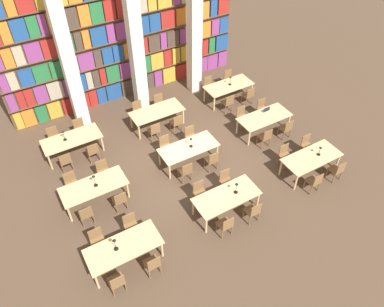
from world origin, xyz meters
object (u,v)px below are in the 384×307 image
object	(u,v)px
desk_lamp_2	(320,149)
desk_lamp_5	(63,134)
chair_5	(200,192)
chair_16	(186,171)
pillar_right	(194,29)
reading_table_6	(72,140)
desk_lamp_0	(115,242)
chair_9	(285,155)
chair_33	(209,85)
laptop	(265,110)
chair_30	(177,122)
chair_3	(131,225)
chair_7	(226,180)
chair_17	(166,146)
chair_18	(212,160)
chair_11	(307,145)
chair_19	(191,136)
desk_lamp_1	(236,186)
reading_table_3	(94,187)
chair_12	(86,214)
chair_20	(265,137)
chair_25	(54,137)
pillar_center	(136,44)
desk_lamp_3	(94,179)
chair_32	(228,103)
chair_13	(71,183)
chair_8	(314,181)
chair_10	(337,170)
chair_1	(98,240)
chair_22	(286,128)
chair_4	(226,225)
chair_34	(249,95)
chair_29	(138,110)
chair_35	(229,79)
chair_26	(93,151)
reading_table_4	(188,149)
reading_table_5	(264,118)
chair_14	(120,200)
chair_24	(66,161)
reading_table_0	(124,248)
chair_0	(117,282)
desk_lamp_4	(191,141)
chair_2	(153,264)
reading_table_1	(226,197)
chair_23	(262,108)

from	to	relation	value
desk_lamp_2	desk_lamp_5	distance (m)	9.37
chair_5	chair_16	world-z (taller)	same
pillar_right	reading_table_6	world-z (taller)	pillar_right
desk_lamp_0	chair_9	bearing A→B (deg)	6.34
desk_lamp_0	chair_33	world-z (taller)	desk_lamp_0
laptop	chair_30	bearing A→B (deg)	-23.58
chair_3	chair_7	size ratio (longest dim) A/B	1.00
chair_17	desk_lamp_5	xyz separation A→B (m)	(-3.25, 1.92, 0.57)
chair_18	chair_11	bearing A→B (deg)	-17.65
chair_19	chair_7	bearing A→B (deg)	87.40
desk_lamp_1	chair_9	distance (m)	2.95
reading_table_3	chair_12	distance (m)	0.98
chair_20	chair_25	xyz separation A→B (m)	(-7.13, 4.16, 0.00)
chair_5	chair_9	bearing A→B (deg)	179.41
pillar_center	desk_lamp_1	distance (m)	7.09
desk_lamp_3	chair_32	bearing A→B (deg)	16.36
pillar_center	chair_13	size ratio (longest dim) A/B	6.74
chair_8	laptop	size ratio (longest dim) A/B	2.78
chair_30	chair_10	bearing A→B (deg)	-55.13
chair_1	chair_22	world-z (taller)	same
chair_32	chair_18	bearing A→B (deg)	-133.45
chair_4	chair_34	distance (m)	7.13
chair_25	chair_34	xyz separation A→B (m)	(8.26, -1.55, 0.00)
chair_12	chair_16	world-z (taller)	same
chair_29	chair_35	world-z (taller)	same
chair_9	chair_26	xyz separation A→B (m)	(-6.10, 3.78, 0.00)
reading_table_4	chair_17	bearing A→B (deg)	126.09
reading_table_5	chair_3	bearing A→B (deg)	-163.71
reading_table_3	chair_14	world-z (taller)	chair_14
laptop	chair_20	bearing A→B (deg)	53.35
chair_24	reading_table_0	bearing A→B (deg)	-85.13
chair_0	chair_19	world-z (taller)	same
reading_table_4	chair_8	bearing A→B (deg)	-48.61
chair_0	chair_33	bearing A→B (deg)	43.32
chair_7	reading_table_6	distance (m)	6.05
chair_0	chair_17	bearing A→B (deg)	48.99
chair_30	chair_19	bearing A→B (deg)	-85.62
chair_13	desk_lamp_4	size ratio (longest dim) A/B	2.08
chair_2	pillar_center	bearing A→B (deg)	67.58
pillar_right	desk_lamp_2	world-z (taller)	pillar_right
reading_table_0	chair_10	distance (m)	7.87
chair_34	chair_35	world-z (taller)	same
chair_0	chair_12	bearing A→B (deg)	89.60
chair_0	chair_5	distance (m)	3.97
chair_25	reading_table_1	bearing A→B (deg)	123.46
chair_19	chair_0	bearing A→B (deg)	41.49
chair_13	chair_30	distance (m)	4.83
chair_13	laptop	size ratio (longest dim) A/B	2.78
desk_lamp_4	chair_13	bearing A→B (deg)	170.36
chair_23	chair_34	distance (m)	1.07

